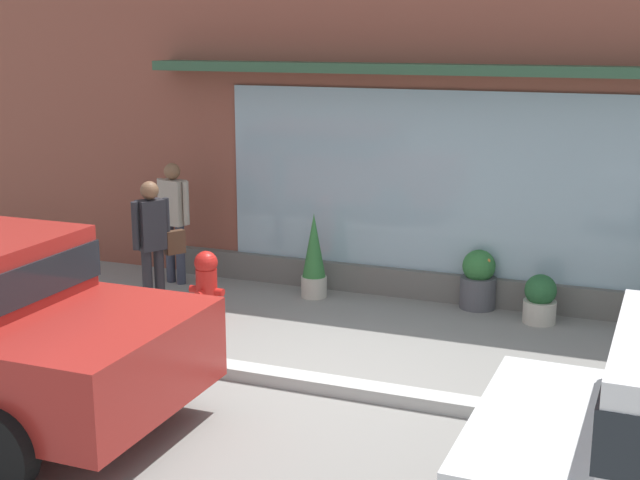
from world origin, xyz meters
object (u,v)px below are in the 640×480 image
object	(u,v)px
potted_plant_window_right	(314,257)
potted_plant_by_entrance	(478,280)
pedestrian_with_handbag	(154,238)
pedestrian_passerby	(174,213)
fire_hydrant	(207,287)
potted_plant_window_left	(540,299)

from	to	relation	value
potted_plant_window_right	potted_plant_by_entrance	bearing A→B (deg)	8.90
pedestrian_with_handbag	pedestrian_passerby	bearing A→B (deg)	51.22
fire_hydrant	pedestrian_with_handbag	bearing A→B (deg)	175.73
potted_plant_by_entrance	potted_plant_window_left	size ratio (longest dim) A/B	1.26
pedestrian_passerby	potted_plant_window_right	distance (m)	2.01
pedestrian_with_handbag	potted_plant_window_right	world-z (taller)	pedestrian_with_handbag
pedestrian_passerby	potted_plant_by_entrance	size ratio (longest dim) A/B	2.23
pedestrian_with_handbag	potted_plant_by_entrance	size ratio (longest dim) A/B	2.21
pedestrian_with_handbag	potted_plant_window_left	bearing A→B (deg)	-42.04
pedestrian_with_handbag	potted_plant_window_right	distance (m)	2.03
fire_hydrant	potted_plant_window_right	size ratio (longest dim) A/B	0.78
pedestrian_with_handbag	potted_plant_window_left	size ratio (longest dim) A/B	2.80
pedestrian_passerby	potted_plant_window_right	world-z (taller)	pedestrian_passerby
pedestrian_with_handbag	potted_plant_by_entrance	xyz separation A→B (m)	(3.51, 1.64, -0.57)
potted_plant_window_right	potted_plant_window_left	world-z (taller)	potted_plant_window_right
pedestrian_with_handbag	potted_plant_window_right	size ratio (longest dim) A/B	1.48
pedestrian_with_handbag	potted_plant_window_left	world-z (taller)	pedestrian_with_handbag
potted_plant_by_entrance	potted_plant_window_right	bearing A→B (deg)	-171.10
pedestrian_passerby	potted_plant_window_left	distance (m)	4.80
potted_plant_by_entrance	pedestrian_passerby	bearing A→B (deg)	-174.21
potted_plant_window_right	potted_plant_window_left	bearing A→B (deg)	0.58
fire_hydrant	pedestrian_passerby	world-z (taller)	pedestrian_passerby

